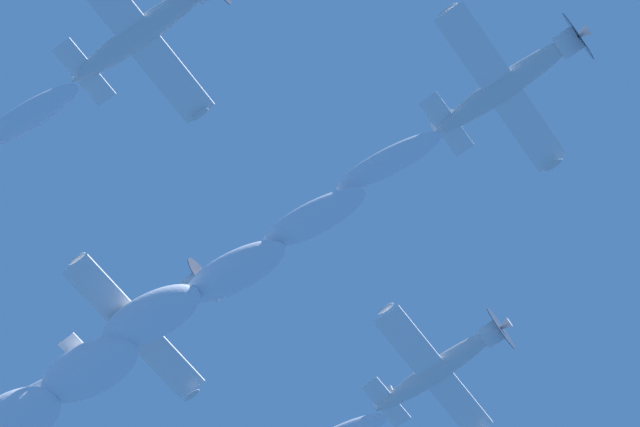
{
  "coord_description": "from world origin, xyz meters",
  "views": [
    {
      "loc": [
        28.31,
        -0.74,
        1.67
      ],
      "look_at": [
        -4.18,
        -11.2,
        65.55
      ],
      "focal_mm": 83.32,
      "sensor_mm": 36.0,
      "label": 1
    }
  ],
  "objects": [
    {
      "name": "airplane_slot_tail",
      "position": [
        -7.52,
        -21.75,
        65.86
      ],
      "size": [
        9.8,
        8.76,
        3.26
      ],
      "color": "silver"
    },
    {
      "name": "airplane_left_wingman",
      "position": [
        -16.69,
        -8.28,
        68.56
      ],
      "size": [
        9.8,
        8.77,
        3.14
      ],
      "color": "silver"
    },
    {
      "name": "airplane_lead",
      "position": [
        -0.96,
        -0.6,
        67.09
      ],
      "size": [
        9.81,
        8.78,
        2.97
      ],
      "color": "silver"
    },
    {
      "name": "airplane_right_wingman",
      "position": [
        7.28,
        -15.9,
        66.02
      ],
      "size": [
        9.81,
        8.79,
        2.89
      ],
      "color": "silver"
    }
  ]
}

